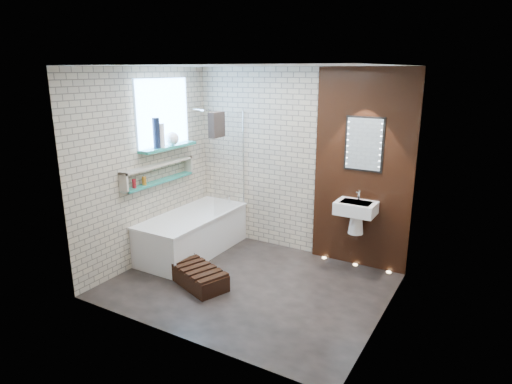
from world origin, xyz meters
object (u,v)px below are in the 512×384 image
Objects in this scene: bathtub at (193,233)px; bath_screen at (229,163)px; washbasin at (356,212)px; led_mirror at (364,144)px; walnut_step at (196,275)px.

bathtub is 1.14m from bath_screen.
bathtub is 2.32m from washbasin.
bathtub is at bearing -160.22° from led_mirror.
bath_screen is (0.35, 0.44, 0.99)m from bathtub.
washbasin is (1.82, 0.18, -0.49)m from bath_screen.
bathtub is 1.24× the size of bath_screen.
walnut_step is at bearing -50.20° from bathtub.
bathtub is 1.94× the size of walnut_step.
washbasin reaches higher than bathtub.
bath_screen is 1.89m from led_mirror.
bath_screen is at bearing 51.10° from bathtub.
bath_screen is 2.00× the size of led_mirror.
led_mirror is at bearing 90.00° from washbasin.
bath_screen is 1.70m from walnut_step.
led_mirror is (1.82, 0.34, 0.37)m from bath_screen.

